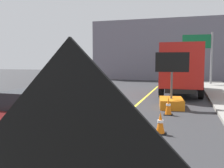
{
  "coord_description": "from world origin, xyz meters",
  "views": [
    {
      "loc": [
        2.42,
        1.69,
        2.27
      ],
      "look_at": [
        0.85,
        6.87,
        1.76
      ],
      "focal_mm": 39.22,
      "sensor_mm": 36.0,
      "label": 1
    }
  ],
  "objects_px": {
    "arrow_board_trailer": "(171,98)",
    "traffic_cone_curbside": "(168,106)",
    "box_truck": "(182,68)",
    "highway_guide_sign": "(203,49)",
    "traffic_cone_far_lane": "(160,123)",
    "pickup_car": "(39,112)",
    "traffic_cone_mid_lane": "(147,150)"
  },
  "relations": [
    {
      "from": "traffic_cone_mid_lane",
      "to": "box_truck",
      "type": "bearing_deg",
      "value": 87.7
    },
    {
      "from": "traffic_cone_curbside",
      "to": "traffic_cone_far_lane",
      "type": "bearing_deg",
      "value": -90.92
    },
    {
      "from": "traffic_cone_curbside",
      "to": "traffic_cone_mid_lane",
      "type": "bearing_deg",
      "value": -91.12
    },
    {
      "from": "box_truck",
      "to": "pickup_car",
      "type": "distance_m",
      "value": 11.71
    },
    {
      "from": "highway_guide_sign",
      "to": "traffic_cone_curbside",
      "type": "relative_size",
      "value": 6.5
    },
    {
      "from": "pickup_car",
      "to": "highway_guide_sign",
      "type": "distance_m",
      "value": 19.53
    },
    {
      "from": "arrow_board_trailer",
      "to": "pickup_car",
      "type": "height_order",
      "value": "arrow_board_trailer"
    },
    {
      "from": "box_truck",
      "to": "traffic_cone_curbside",
      "type": "distance_m",
      "value": 7.13
    },
    {
      "from": "traffic_cone_far_lane",
      "to": "traffic_cone_curbside",
      "type": "distance_m",
      "value": 2.85
    },
    {
      "from": "traffic_cone_far_lane",
      "to": "traffic_cone_curbside",
      "type": "bearing_deg",
      "value": 89.08
    },
    {
      "from": "arrow_board_trailer",
      "to": "traffic_cone_curbside",
      "type": "relative_size",
      "value": 3.51
    },
    {
      "from": "arrow_board_trailer",
      "to": "pickup_car",
      "type": "xyz_separation_m",
      "value": [
        -3.69,
        -5.7,
        0.22
      ]
    },
    {
      "from": "arrow_board_trailer",
      "to": "traffic_cone_curbside",
      "type": "distance_m",
      "value": 1.74
    },
    {
      "from": "pickup_car",
      "to": "highway_guide_sign",
      "type": "xyz_separation_m",
      "value": [
        5.84,
        18.43,
        2.72
      ]
    },
    {
      "from": "traffic_cone_curbside",
      "to": "arrow_board_trailer",
      "type": "bearing_deg",
      "value": 89.37
    },
    {
      "from": "arrow_board_trailer",
      "to": "traffic_cone_far_lane",
      "type": "relative_size",
      "value": 3.86
    },
    {
      "from": "box_truck",
      "to": "traffic_cone_curbside",
      "type": "xyz_separation_m",
      "value": [
        -0.39,
        -6.97,
        -1.43
      ]
    },
    {
      "from": "traffic_cone_far_lane",
      "to": "traffic_cone_curbside",
      "type": "xyz_separation_m",
      "value": [
        0.05,
        2.85,
        0.03
      ]
    },
    {
      "from": "pickup_car",
      "to": "traffic_cone_curbside",
      "type": "relative_size",
      "value": 6.75
    },
    {
      "from": "arrow_board_trailer",
      "to": "traffic_cone_mid_lane",
      "type": "relative_size",
      "value": 4.15
    },
    {
      "from": "arrow_board_trailer",
      "to": "box_truck",
      "type": "xyz_separation_m",
      "value": [
        0.37,
        5.23,
        1.33
      ]
    },
    {
      "from": "arrow_board_trailer",
      "to": "box_truck",
      "type": "bearing_deg",
      "value": 85.96
    },
    {
      "from": "box_truck",
      "to": "highway_guide_sign",
      "type": "relative_size",
      "value": 1.43
    },
    {
      "from": "pickup_car",
      "to": "traffic_cone_far_lane",
      "type": "xyz_separation_m",
      "value": [
        3.63,
        1.11,
        -0.35
      ]
    },
    {
      "from": "traffic_cone_mid_lane",
      "to": "traffic_cone_curbside",
      "type": "bearing_deg",
      "value": 88.88
    },
    {
      "from": "arrow_board_trailer",
      "to": "highway_guide_sign",
      "type": "distance_m",
      "value": 13.25
    },
    {
      "from": "highway_guide_sign",
      "to": "traffic_cone_far_lane",
      "type": "bearing_deg",
      "value": -97.27
    },
    {
      "from": "box_truck",
      "to": "traffic_cone_mid_lane",
      "type": "bearing_deg",
      "value": -92.3
    },
    {
      "from": "pickup_car",
      "to": "traffic_cone_far_lane",
      "type": "height_order",
      "value": "pickup_car"
    },
    {
      "from": "arrow_board_trailer",
      "to": "traffic_cone_mid_lane",
      "type": "xyz_separation_m",
      "value": [
        -0.12,
        -6.99,
        -0.16
      ]
    },
    {
      "from": "box_truck",
      "to": "highway_guide_sign",
      "type": "distance_m",
      "value": 7.88
    },
    {
      "from": "pickup_car",
      "to": "traffic_cone_curbside",
      "type": "height_order",
      "value": "pickup_car"
    }
  ]
}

